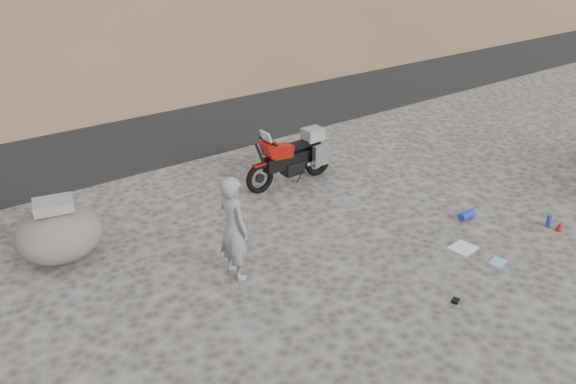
% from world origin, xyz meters
% --- Properties ---
extents(ground, '(140.00, 140.00, 0.00)m').
position_xyz_m(ground, '(0.00, 0.00, 0.00)').
color(ground, '#403D3B').
rests_on(ground, ground).
extents(road, '(120.00, 7.00, 0.05)m').
position_xyz_m(road, '(0.00, 9.00, 0.00)').
color(road, black).
rests_on(road, ground).
extents(motorcycle, '(2.40, 0.70, 1.42)m').
position_xyz_m(motorcycle, '(0.91, 2.93, 0.61)').
color(motorcycle, black).
rests_on(motorcycle, ground).
extents(man, '(0.46, 0.68, 1.82)m').
position_xyz_m(man, '(-2.19, 0.51, 0.00)').
color(man, gray).
rests_on(man, ground).
extents(boulder, '(1.89, 1.78, 1.15)m').
position_xyz_m(boulder, '(-4.37, 2.80, 0.50)').
color(boulder, '#5B554E').
rests_on(boulder, ground).
extents(gear_white_cloth, '(0.49, 0.45, 0.02)m').
position_xyz_m(gear_white_cloth, '(1.61, -1.28, 0.01)').
color(gear_white_cloth, white).
rests_on(gear_white_cloth, ground).
extents(gear_blue_mat, '(0.41, 0.18, 0.16)m').
position_xyz_m(gear_blue_mat, '(2.63, -0.59, 0.08)').
color(gear_blue_mat, '#1C2FAA').
rests_on(gear_blue_mat, ground).
extents(gear_bottle, '(0.12, 0.12, 0.24)m').
position_xyz_m(gear_bottle, '(3.65, -1.76, 0.12)').
color(gear_bottle, '#1C2FAA').
rests_on(gear_bottle, ground).
extents(gear_funnel, '(0.17, 0.17, 0.19)m').
position_xyz_m(gear_funnel, '(3.64, -1.99, 0.09)').
color(gear_funnel, '#AD0B11').
rests_on(gear_funnel, ground).
extents(gear_glove_a, '(0.17, 0.15, 0.04)m').
position_xyz_m(gear_glove_a, '(0.17, -2.23, 0.02)').
color(gear_glove_a, black).
rests_on(gear_glove_a, ground).
extents(gear_blue_cloth, '(0.35, 0.29, 0.01)m').
position_xyz_m(gear_blue_cloth, '(1.71, -1.95, 0.01)').
color(gear_blue_cloth, '#8DB5DA').
rests_on(gear_blue_cloth, ground).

